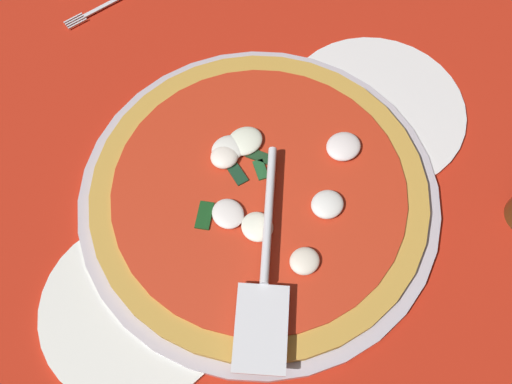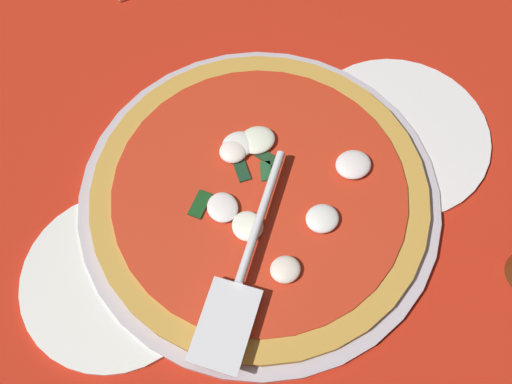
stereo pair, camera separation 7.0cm
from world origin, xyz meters
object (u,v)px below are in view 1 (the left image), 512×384
(dinner_plate_right, at_px, (136,307))
(pizza, at_px, (257,192))
(pizza_server, at_px, (265,266))
(dinner_plate_left, at_px, (374,110))

(dinner_plate_right, xyz_separation_m, pizza, (-0.19, -0.03, 0.02))
(dinner_plate_right, relative_size, pizza_server, 0.98)
(dinner_plate_right, bearing_deg, dinner_plate_left, -173.85)
(dinner_plate_left, distance_m, dinner_plate_right, 0.40)
(pizza, height_order, pizza_server, pizza_server)
(dinner_plate_left, height_order, pizza_server, pizza_server)
(pizza, distance_m, pizza_server, 0.10)
(pizza_server, bearing_deg, dinner_plate_right, -72.38)
(dinner_plate_right, height_order, pizza, pizza)
(dinner_plate_left, xyz_separation_m, pizza, (0.20, 0.01, 0.02))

